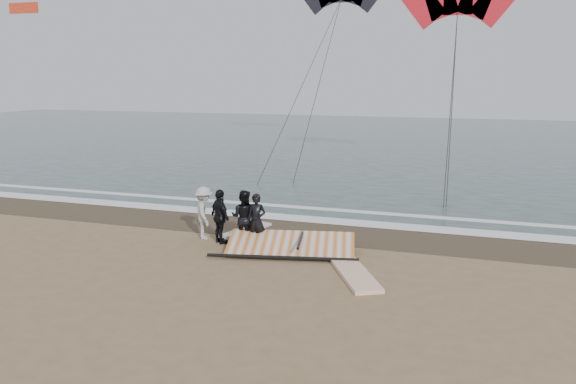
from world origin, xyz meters
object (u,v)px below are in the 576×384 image
Objects in this scene: man_main at (256,220)px; board_cream at (247,230)px; board_white at (355,274)px; sail_rig at (290,245)px.

man_main is 0.76× the size of board_cream.
sail_rig is (-2.23, 1.46, 0.14)m from board_white.
man_main is 0.62× the size of board_white.
man_main is 0.39× the size of sail_rig.
man_main is 1.87m from board_cream.
board_white is (3.37, -1.66, -0.76)m from man_main.
man_main is at bearing -42.66° from board_cream.
man_main reaches higher than board_cream.
man_main is at bearing 126.08° from board_white.
sail_rig reaches higher than board_white.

